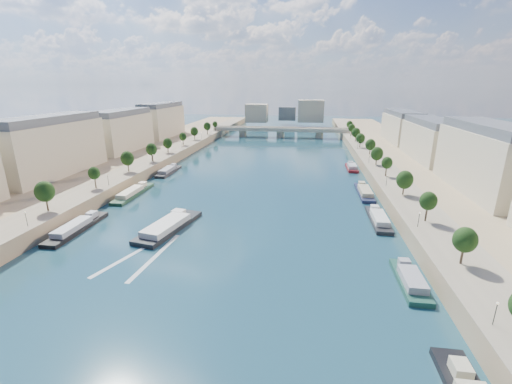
% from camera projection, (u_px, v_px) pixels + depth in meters
% --- Properties ---
extents(ground, '(700.00, 700.00, 0.00)m').
position_uv_depth(ground, '(256.00, 182.00, 153.37)').
color(ground, '#0C2E37').
rests_on(ground, ground).
extents(quay_left, '(44.00, 520.00, 5.00)m').
position_uv_depth(quay_left, '(106.00, 171.00, 162.62)').
color(quay_left, '#9E8460').
rests_on(quay_left, ground).
extents(quay_right, '(44.00, 520.00, 5.00)m').
position_uv_depth(quay_right, '(426.00, 183.00, 142.61)').
color(quay_right, '#9E8460').
rests_on(quay_right, ground).
extents(pave_left, '(14.00, 520.00, 0.10)m').
position_uv_depth(pave_left, '(135.00, 167.00, 159.77)').
color(pave_left, gray).
rests_on(pave_left, quay_left).
extents(pave_right, '(14.00, 520.00, 0.10)m').
position_uv_depth(pave_right, '(390.00, 176.00, 143.93)').
color(pave_right, gray).
rests_on(pave_right, quay_right).
extents(trees_left, '(4.80, 268.80, 8.26)m').
position_uv_depth(trees_left, '(140.00, 155.00, 159.75)').
color(trees_left, '#382B1E').
rests_on(trees_left, ground).
extents(trees_right, '(4.80, 268.80, 8.26)m').
position_uv_depth(trees_right, '(381.00, 159.00, 152.02)').
color(trees_right, '#382B1E').
rests_on(trees_right, ground).
extents(lamps_left, '(0.36, 200.36, 4.28)m').
position_uv_depth(lamps_left, '(133.00, 167.00, 148.89)').
color(lamps_left, black).
rests_on(lamps_left, ground).
extents(lamps_right, '(0.36, 200.36, 4.28)m').
position_uv_depth(lamps_right, '(377.00, 167.00, 148.46)').
color(lamps_right, black).
rests_on(lamps_right, ground).
extents(buildings_left, '(16.00, 226.00, 23.20)m').
position_uv_depth(buildings_left, '(92.00, 138.00, 171.56)').
color(buildings_left, '#C4B896').
rests_on(buildings_left, ground).
extents(buildings_right, '(16.00, 226.00, 23.20)m').
position_uv_depth(buildings_right, '(454.00, 146.00, 147.95)').
color(buildings_right, '#C4B896').
rests_on(buildings_right, ground).
extents(skyline, '(79.00, 42.00, 22.00)m').
position_uv_depth(skyline, '(290.00, 112.00, 355.71)').
color(skyline, '#C4B896').
rests_on(skyline, ground).
extents(bridge, '(112.00, 12.00, 8.15)m').
position_uv_depth(bridge, '(280.00, 131.00, 284.21)').
color(bridge, '#C1B79E').
rests_on(bridge, ground).
extents(tour_barge, '(12.86, 27.91, 3.72)m').
position_uv_depth(tour_barge, '(169.00, 226.00, 103.28)').
color(tour_barge, black).
rests_on(tour_barge, ground).
extents(wake, '(12.67, 26.02, 0.04)m').
position_uv_depth(wake, '(144.00, 255.00, 87.89)').
color(wake, silver).
rests_on(wake, ground).
extents(moored_barges_left, '(5.00, 154.59, 3.60)m').
position_uv_depth(moored_barges_left, '(101.00, 213.00, 114.69)').
color(moored_barges_left, '#1C293F').
rests_on(moored_barges_left, ground).
extents(moored_barges_right, '(5.00, 163.55, 3.60)m').
position_uv_depth(moored_barges_right, '(381.00, 224.00, 105.39)').
color(moored_barges_right, black).
rests_on(moored_barges_right, ground).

